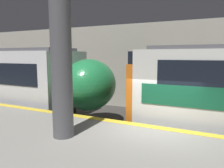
{
  "coord_description": "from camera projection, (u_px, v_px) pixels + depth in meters",
  "views": [
    {
      "loc": [
        1.62,
        -6.53,
        3.31
      ],
      "look_at": [
        -1.97,
        0.81,
        2.23
      ],
      "focal_mm": 35.0,
      "sensor_mm": 36.0,
      "label": 1
    }
  ],
  "objects": [
    {
      "name": "ground_plane",
      "position": [
        156.0,
        160.0,
        6.95
      ],
      "size": [
        120.0,
        120.0,
        0.0
      ],
      "primitive_type": "plane",
      "color": "#33302D"
    },
    {
      "name": "station_rear_barrier",
      "position": [
        186.0,
        68.0,
        12.15
      ],
      "size": [
        50.0,
        0.15,
        5.2
      ],
      "color": "#B2AD9E",
      "rests_on": "ground"
    },
    {
      "name": "support_pillar_near",
      "position": [
        62.0,
        68.0,
        5.72
      ],
      "size": [
        0.55,
        0.55,
        3.73
      ],
      "color": "#56565B",
      "rests_on": "platform"
    }
  ]
}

